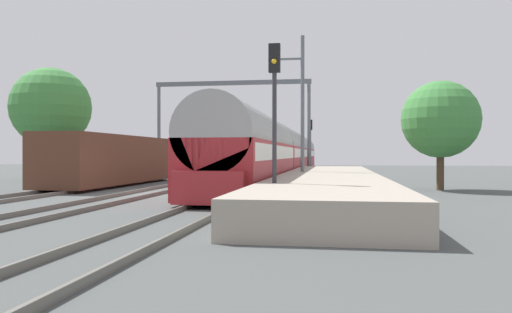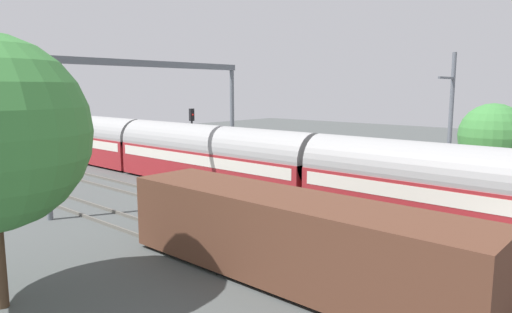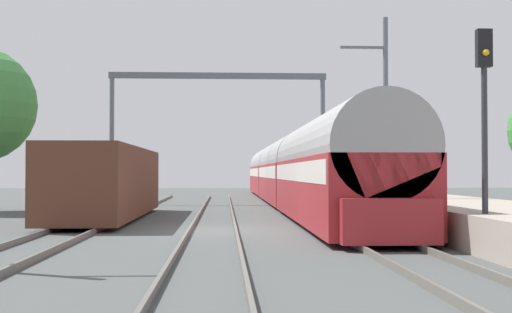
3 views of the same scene
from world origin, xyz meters
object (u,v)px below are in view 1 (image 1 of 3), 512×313
object	(u,v)px
freight_car	(114,160)
person_crossing	(302,164)
passenger_train	(284,152)
catenary_gantry	(232,107)
railway_signal_far	(310,139)
railway_signal_near	(274,105)

from	to	relation	value
freight_car	person_crossing	bearing A→B (deg)	54.43
passenger_train	freight_car	bearing A→B (deg)	-123.55
freight_car	person_crossing	distance (m)	17.20
passenger_train	catenary_gantry	bearing A→B (deg)	179.30
railway_signal_far	person_crossing	bearing A→B (deg)	-99.84
passenger_train	freight_car	world-z (taller)	passenger_train
passenger_train	catenary_gantry	size ratio (longest dim) A/B	3.78
railway_signal_far	catenary_gantry	world-z (taller)	catenary_gantry
freight_car	railway_signal_far	distance (m)	20.17
passenger_train	person_crossing	bearing A→B (deg)	35.47
passenger_train	railway_signal_far	distance (m)	4.68
passenger_train	railway_signal_near	world-z (taller)	railway_signal_near
person_crossing	catenary_gantry	world-z (taller)	catenary_gantry
freight_car	catenary_gantry	world-z (taller)	catenary_gantry
freight_car	person_crossing	xyz separation A→B (m)	(10.00, 13.99, -0.44)
railway_signal_near	freight_car	bearing A→B (deg)	132.60
railway_signal_far	catenary_gantry	xyz separation A→B (m)	(-6.23, -4.06, 2.55)
railway_signal_far	freight_car	bearing A→B (deg)	-121.63
freight_car	catenary_gantry	size ratio (longest dim) A/B	1.00
passenger_train	railway_signal_near	bearing A→B (deg)	-84.93
person_crossing	railway_signal_far	distance (m)	3.81
railway_signal_near	catenary_gantry	distance (m)	25.78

